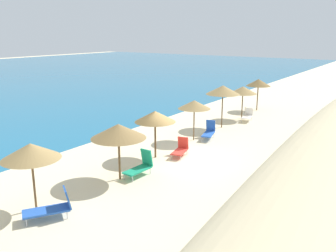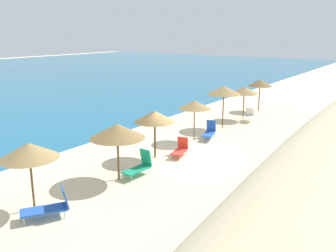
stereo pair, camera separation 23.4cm
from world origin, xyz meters
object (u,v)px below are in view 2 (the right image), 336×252
(lounge_chair_1, at_px, (50,206))
(lounge_chair_2, at_px, (249,116))
(beach_umbrella_8, at_px, (260,83))
(lounge_chair_4, at_px, (180,149))
(beach_umbrella_7, at_px, (244,90))
(beach_umbrella_5, at_px, (195,105))
(beach_umbrella_6, at_px, (224,90))
(lounge_chair_0, at_px, (139,166))
(lounge_chair_3, at_px, (209,132))
(beach_umbrella_4, at_px, (155,117))
(beach_umbrella_3, at_px, (117,131))
(beach_umbrella_2, at_px, (29,151))

(lounge_chair_1, distance_m, lounge_chair_2, 17.56)
(beach_umbrella_8, bearing_deg, lounge_chair_4, -176.09)
(lounge_chair_2, bearing_deg, beach_umbrella_7, -47.99)
(beach_umbrella_5, height_order, beach_umbrella_6, beach_umbrella_6)
(beach_umbrella_7, xyz_separation_m, lounge_chair_0, (-13.22, -0.68, -1.74))
(beach_umbrella_7, distance_m, lounge_chair_3, 6.42)
(beach_umbrella_4, height_order, lounge_chair_2, beach_umbrella_4)
(beach_umbrella_7, relative_size, lounge_chair_3, 1.61)
(beach_umbrella_6, height_order, lounge_chair_2, beach_umbrella_6)
(beach_umbrella_6, xyz_separation_m, lounge_chair_2, (2.79, -0.74, -2.20))
(lounge_chair_3, bearing_deg, beach_umbrella_8, -101.79)
(lounge_chair_4, bearing_deg, lounge_chair_1, 76.21)
(lounge_chair_1, bearing_deg, lounge_chair_4, -58.41)
(beach_umbrella_3, bearing_deg, beach_umbrella_8, 1.20)
(beach_umbrella_2, distance_m, beach_umbrella_4, 7.15)
(beach_umbrella_3, height_order, lounge_chair_0, beach_umbrella_3)
(lounge_chair_0, bearing_deg, lounge_chair_4, -88.37)
(beach_umbrella_6, bearing_deg, lounge_chair_4, -172.84)
(beach_umbrella_8, height_order, lounge_chair_1, beach_umbrella_8)
(beach_umbrella_6, distance_m, beach_umbrella_8, 6.92)
(beach_umbrella_8, distance_m, lounge_chair_4, 13.69)
(beach_umbrella_5, xyz_separation_m, lounge_chair_2, (6.48, -0.81, -1.78))
(beach_umbrella_4, xyz_separation_m, lounge_chair_0, (-2.37, -0.89, -1.74))
(beach_umbrella_2, height_order, lounge_chair_1, beach_umbrella_2)
(lounge_chair_1, distance_m, lounge_chair_4, 8.17)
(lounge_chair_1, bearing_deg, lounge_chair_3, -56.59)
(lounge_chair_0, bearing_deg, beach_umbrella_8, -84.19)
(beach_umbrella_3, bearing_deg, lounge_chair_2, -1.97)
(beach_umbrella_3, distance_m, lounge_chair_0, 2.03)
(beach_umbrella_5, bearing_deg, lounge_chair_0, -172.45)
(beach_umbrella_2, distance_m, beach_umbrella_6, 14.71)
(lounge_chair_0, bearing_deg, lounge_chair_3, -85.30)
(beach_umbrella_3, bearing_deg, beach_umbrella_7, 0.81)
(beach_umbrella_8, height_order, lounge_chair_3, beach_umbrella_8)
(lounge_chair_3, bearing_deg, beach_umbrella_3, 72.65)
(beach_umbrella_5, height_order, beach_umbrella_8, beach_umbrella_8)
(beach_umbrella_4, xyz_separation_m, lounge_chair_2, (10.35, -0.88, -1.78))
(beach_umbrella_6, height_order, beach_umbrella_7, beach_umbrella_6)
(beach_umbrella_4, bearing_deg, beach_umbrella_3, -172.79)
(beach_umbrella_6, relative_size, lounge_chair_1, 1.68)
(lounge_chair_3, height_order, lounge_chair_4, lounge_chair_3)
(beach_umbrella_3, distance_m, beach_umbrella_4, 3.27)
(beach_umbrella_4, bearing_deg, beach_umbrella_5, -0.96)
(lounge_chair_1, bearing_deg, beach_umbrella_6, -54.63)
(beach_umbrella_2, xyz_separation_m, beach_umbrella_5, (11.01, -0.30, -0.06))
(lounge_chair_1, xyz_separation_m, lounge_chair_2, (17.56, -0.09, 0.01))
(beach_umbrella_7, height_order, lounge_chair_0, beach_umbrella_7)
(beach_umbrella_8, bearing_deg, beach_umbrella_7, -177.30)
(beach_umbrella_4, distance_m, beach_umbrella_6, 7.57)
(beach_umbrella_7, distance_m, lounge_chair_4, 10.09)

